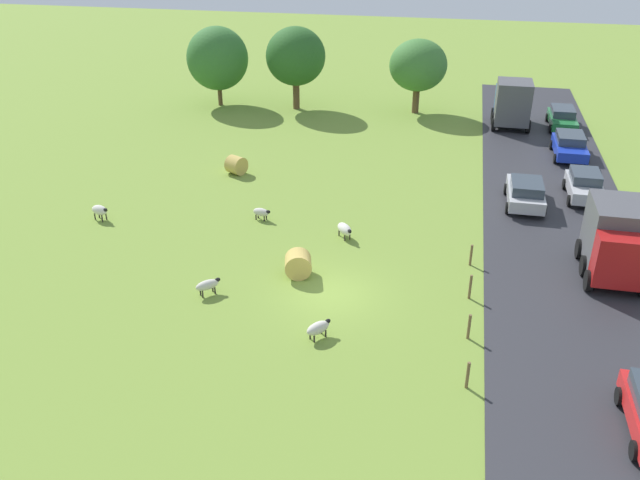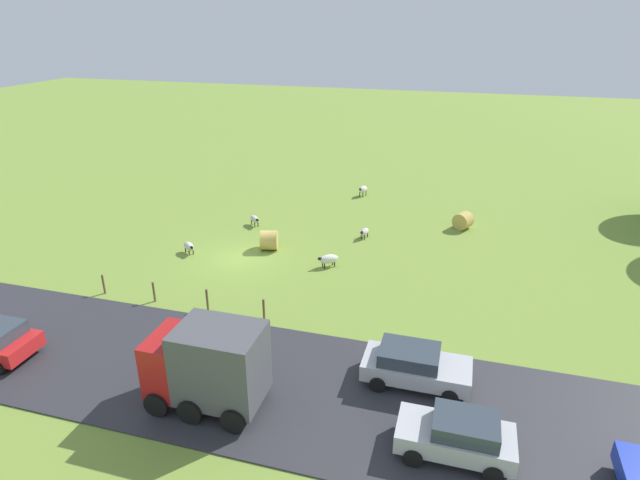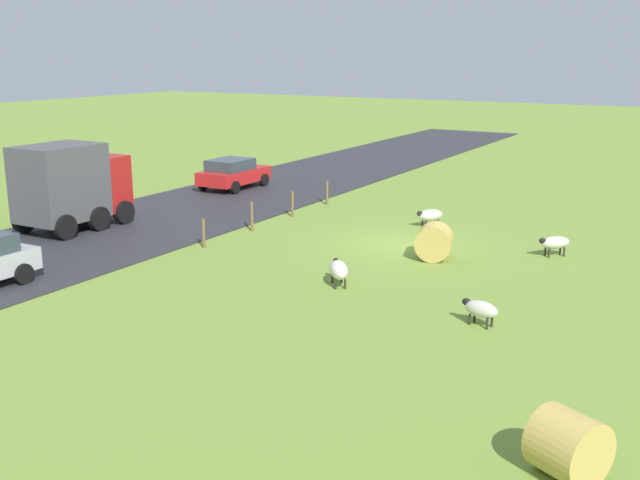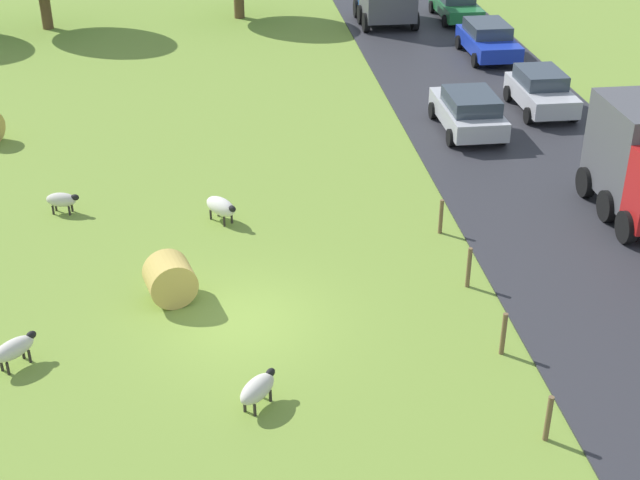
% 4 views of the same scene
% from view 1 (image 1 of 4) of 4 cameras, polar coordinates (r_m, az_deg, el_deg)
% --- Properties ---
extents(ground_plane, '(160.00, 160.00, 0.00)m').
position_cam_1_polar(ground_plane, '(29.46, 0.91, -4.68)').
color(ground_plane, olive).
extents(road_strip, '(8.00, 80.00, 0.06)m').
position_cam_1_polar(road_strip, '(29.62, 21.84, -6.65)').
color(road_strip, '#2D2D33').
rests_on(road_strip, ground_plane).
extents(sheep_0, '(1.08, 1.09, 0.72)m').
position_cam_1_polar(sheep_0, '(29.57, -9.76, -3.88)').
color(sheep_0, beige).
rests_on(sheep_0, ground_plane).
extents(sheep_1, '(1.16, 0.81, 0.85)m').
position_cam_1_polar(sheep_1, '(37.94, -18.62, 2.47)').
color(sheep_1, silver).
rests_on(sheep_1, ground_plane).
extents(sheep_2, '(1.09, 0.64, 0.68)m').
position_cam_1_polar(sheep_2, '(36.16, -5.13, 2.42)').
color(sheep_2, beige).
rests_on(sheep_2, ground_plane).
extents(sheep_3, '(1.15, 1.27, 0.78)m').
position_cam_1_polar(sheep_3, '(34.04, 2.16, 0.96)').
color(sheep_3, silver).
rests_on(sheep_3, ground_plane).
extents(sheep_4, '(1.05, 1.14, 0.72)m').
position_cam_1_polar(sheep_4, '(26.42, -0.15, -7.66)').
color(sheep_4, beige).
rests_on(sheep_4, ground_plane).
extents(hay_bale_0, '(1.44, 1.51, 1.17)m').
position_cam_1_polar(hay_bale_0, '(42.66, -7.29, 6.48)').
color(hay_bale_0, tan).
rests_on(hay_bale_0, ground_plane).
extents(hay_bale_1, '(1.48, 1.35, 1.25)m').
position_cam_1_polar(hay_bale_1, '(30.53, -1.91, -2.10)').
color(hay_bale_1, tan).
rests_on(hay_bale_1, ground_plane).
extents(tree_0, '(4.90, 4.90, 6.73)m').
position_cam_1_polar(tree_0, '(55.79, -2.13, 15.67)').
color(tree_0, brown).
rests_on(tree_0, ground_plane).
extents(tree_1, '(4.65, 4.65, 5.96)m').
position_cam_1_polar(tree_1, '(55.24, 8.54, 14.79)').
color(tree_1, brown).
rests_on(tree_1, ground_plane).
extents(tree_2, '(5.13, 5.13, 6.58)m').
position_cam_1_polar(tree_2, '(57.51, -8.91, 15.34)').
color(tree_2, brown).
rests_on(tree_2, ground_plane).
extents(fence_post_0, '(0.12, 0.12, 1.12)m').
position_cam_1_polar(fence_post_0, '(24.50, 12.73, -11.40)').
color(fence_post_0, brown).
rests_on(fence_post_0, ground_plane).
extents(fence_post_1, '(0.12, 0.12, 1.13)m').
position_cam_1_polar(fence_post_1, '(26.98, 12.84, -7.37)').
color(fence_post_1, brown).
rests_on(fence_post_1, ground_plane).
extents(fence_post_2, '(0.12, 0.12, 1.18)m').
position_cam_1_polar(fence_post_2, '(29.56, 12.94, -4.00)').
color(fence_post_2, brown).
rests_on(fence_post_2, ground_plane).
extents(fence_post_3, '(0.12, 0.12, 1.09)m').
position_cam_1_polar(fence_post_3, '(32.26, 13.01, -1.29)').
color(fence_post_3, brown).
rests_on(fence_post_3, ground_plane).
extents(truck_0, '(2.83, 4.11, 3.62)m').
position_cam_1_polar(truck_0, '(53.34, 16.41, 11.39)').
color(truck_0, '#1E4C99').
rests_on(truck_0, road_strip).
extents(truck_1, '(2.60, 4.33, 3.42)m').
position_cam_1_polar(truck_1, '(32.85, 24.33, -0.03)').
color(truck_1, '#B21919').
rests_on(truck_1, road_strip).
extents(car_0, '(2.17, 4.31, 1.57)m').
position_cam_1_polar(car_0, '(39.28, 17.46, 3.99)').
color(car_0, '#B7B7BC').
rests_on(car_0, road_strip).
extents(car_2, '(2.09, 4.59, 1.50)m').
position_cam_1_polar(car_2, '(54.62, 20.34, 9.97)').
color(car_2, '#237238').
rests_on(car_2, road_strip).
extents(car_3, '(2.21, 4.41, 1.55)m').
position_cam_1_polar(car_3, '(48.20, 20.91, 7.71)').
color(car_3, '#1933B2').
rests_on(car_3, road_strip).
extents(car_4, '(2.04, 3.92, 1.58)m').
position_cam_1_polar(car_4, '(41.48, 22.04, 4.46)').
color(car_4, '#B7B7BC').
rests_on(car_4, road_strip).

